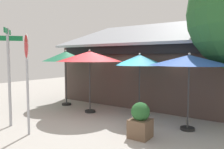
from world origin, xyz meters
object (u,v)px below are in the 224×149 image
at_px(patio_umbrella_forest_green_left, 66,57).
at_px(sidewalk_planter, 140,121).
at_px(patio_umbrella_teal_right, 140,61).
at_px(stop_sign, 27,66).
at_px(patio_umbrella_crimson_center, 90,57).
at_px(street_sign_post, 9,67).
at_px(patio_umbrella_royal_blue_far_right, 189,61).

height_order(patio_umbrella_forest_green_left, sidewalk_planter, patio_umbrella_forest_green_left).
relative_size(patio_umbrella_forest_green_left, patio_umbrella_teal_right, 1.07).
bearing_deg(stop_sign, patio_umbrella_crimson_center, 94.33).
height_order(street_sign_post, patio_umbrella_forest_green_left, street_sign_post).
relative_size(patio_umbrella_forest_green_left, patio_umbrella_royal_blue_far_right, 1.08).
distance_m(patio_umbrella_crimson_center, patio_umbrella_teal_right, 2.05).
relative_size(stop_sign, patio_umbrella_forest_green_left, 1.12).
bearing_deg(street_sign_post, patio_umbrella_teal_right, 50.87).
bearing_deg(patio_umbrella_forest_green_left, patio_umbrella_teal_right, 4.23).
distance_m(street_sign_post, stop_sign, 1.23).
xyz_separation_m(patio_umbrella_crimson_center, patio_umbrella_royal_blue_far_right, (3.97, 0.04, -0.13)).
height_order(patio_umbrella_teal_right, sidewalk_planter, patio_umbrella_teal_right).
distance_m(street_sign_post, patio_umbrella_royal_blue_far_right, 5.77).
bearing_deg(patio_umbrella_teal_right, sidewalk_planter, -61.54).
height_order(patio_umbrella_crimson_center, patio_umbrella_royal_blue_far_right, patio_umbrella_crimson_center).
xyz_separation_m(street_sign_post, patio_umbrella_forest_green_left, (-0.84, 3.31, 0.34)).
xyz_separation_m(street_sign_post, stop_sign, (1.22, -0.15, 0.06)).
relative_size(street_sign_post, patio_umbrella_crimson_center, 1.20).
relative_size(stop_sign, patio_umbrella_royal_blue_far_right, 1.21).
distance_m(patio_umbrella_forest_green_left, patio_umbrella_teal_right, 3.76).
bearing_deg(patio_umbrella_royal_blue_far_right, patio_umbrella_crimson_center, -179.46).
bearing_deg(street_sign_post, sidewalk_planter, 20.17).
relative_size(street_sign_post, patio_umbrella_teal_right, 1.31).
relative_size(patio_umbrella_teal_right, sidewalk_planter, 2.41).
bearing_deg(patio_umbrella_royal_blue_far_right, street_sign_post, -149.42).
bearing_deg(stop_sign, patio_umbrella_teal_right, 65.60).
xyz_separation_m(patio_umbrella_teal_right, sidewalk_planter, (1.14, -2.09, -1.66)).
distance_m(stop_sign, patio_umbrella_forest_green_left, 4.03).
bearing_deg(patio_umbrella_royal_blue_far_right, stop_sign, -140.49).
relative_size(patio_umbrella_crimson_center, patio_umbrella_royal_blue_far_right, 1.10).
xyz_separation_m(patio_umbrella_forest_green_left, sidewalk_planter, (4.89, -1.82, -1.81)).
xyz_separation_m(patio_umbrella_forest_green_left, patio_umbrella_royal_blue_far_right, (5.80, -0.37, -0.13)).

